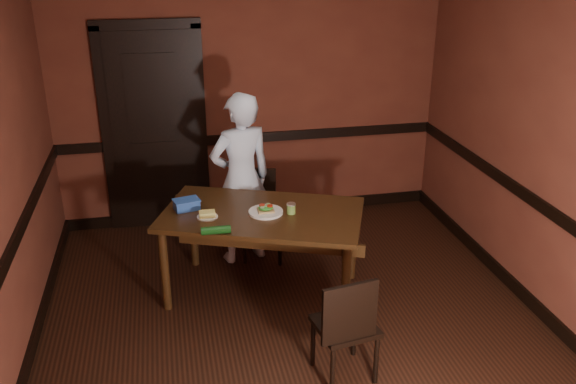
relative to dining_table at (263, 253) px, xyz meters
name	(u,v)px	position (x,y,z in m)	size (l,w,h in m)	color
floor	(297,332)	(0.16, -0.63, -0.38)	(4.00, 4.50, 0.01)	black
wall_back	(251,96)	(0.16, 1.62, 0.97)	(4.00, 0.02, 2.70)	#56261A
wall_front	(432,384)	(0.16, -2.88, 0.97)	(4.00, 0.02, 2.70)	#56261A
wall_right	(553,152)	(2.16, -0.63, 0.97)	(0.02, 4.50, 2.70)	#56261A
dado_back	(252,138)	(0.16, 1.61, 0.52)	(4.00, 0.03, 0.10)	black
dado_left	(8,256)	(-1.82, -0.63, 0.52)	(0.03, 4.50, 0.10)	black
dado_right	(542,206)	(2.15, -0.63, 0.52)	(0.03, 4.50, 0.10)	black
baseboard_back	(253,210)	(0.16, 1.61, -0.32)	(4.00, 0.03, 0.12)	black
baseboard_left	(29,358)	(-1.82, -0.63, -0.32)	(0.03, 4.50, 0.12)	black
baseboard_right	(526,297)	(2.15, -0.63, -0.32)	(0.03, 4.50, 0.12)	black
door	(154,126)	(-0.84, 1.59, 0.71)	(1.05, 0.07, 2.20)	black
dining_table	(263,253)	(0.00, 0.00, 0.00)	(1.64, 0.92, 0.77)	black
chair_far	(264,216)	(0.13, 0.65, 0.04)	(0.40, 0.40, 0.85)	black
chair_near	(345,324)	(0.37, -1.18, 0.04)	(0.39, 0.39, 0.84)	black
person	(241,179)	(-0.08, 0.66, 0.43)	(0.59, 0.39, 1.63)	silver
sandwich_plate	(266,211)	(0.03, -0.02, 0.40)	(0.29, 0.29, 0.07)	silver
sauce_jar	(291,208)	(0.23, -0.07, 0.43)	(0.08, 0.08, 0.09)	olive
cheese_saucer	(207,215)	(-0.45, -0.01, 0.40)	(0.17, 0.17, 0.05)	silver
food_tub	(187,204)	(-0.61, 0.19, 0.43)	(0.24, 0.19, 0.09)	#2D5AB6
wrapped_veg	(216,230)	(-0.41, -0.32, 0.42)	(0.06, 0.06, 0.23)	#0E3810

